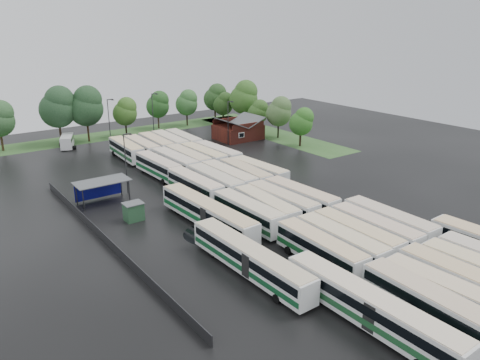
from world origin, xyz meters
TOP-DOWN VIEW (x-y plane):
  - ground at (0.00, 0.00)m, footprint 160.00×160.00m
  - brick_building at (24.00, 42.77)m, footprint 10.07×8.60m
  - wash_shed at (-17.20, 22.02)m, footprint 8.20×4.20m
  - utility_hut at (-16.20, 12.60)m, footprint 2.70×2.20m
  - grass_strip_north at (2.00, 64.80)m, footprint 80.00×10.00m
  - grass_strip_east at (34.00, 42.80)m, footprint 10.00×50.00m
  - west_fence at (-22.20, 8.00)m, footprint 0.10×50.00m
  - bus_r0c0 at (-4.25, -25.75)m, footprint 3.36×13.33m
  - bus_r0c1 at (-1.24, -25.67)m, footprint 3.19×12.71m
  - bus_r0c2 at (1.86, -25.70)m, footprint 2.92×13.20m
  - bus_r1c0 at (-4.23, -12.11)m, footprint 3.22×12.87m
  - bus_r1c1 at (-1.06, -12.31)m, footprint 3.07×12.88m
  - bus_r1c2 at (1.89, -12.18)m, footprint 2.99×12.77m
  - bus_r1c3 at (5.11, -12.39)m, footprint 2.99×12.85m
  - bus_r1c4 at (8.26, -12.16)m, footprint 3.05×13.19m
  - bus_r2c0 at (-4.36, 1.49)m, footprint 2.92×12.87m
  - bus_r2c1 at (-1.17, 1.50)m, footprint 3.29×12.64m
  - bus_r2c2 at (1.82, 1.50)m, footprint 2.94×12.92m
  - bus_r2c3 at (5.18, 1.29)m, footprint 3.35×13.27m
  - bus_r3c0 at (-4.55, 15.13)m, footprint 2.96×12.87m
  - bus_r3c1 at (-1.12, 14.68)m, footprint 2.85×13.05m
  - bus_r3c2 at (1.88, 15.10)m, footprint 2.82×13.01m
  - bus_r3c3 at (5.22, 14.90)m, footprint 3.31×12.77m
  - bus_r3c4 at (8.29, 14.93)m, footprint 3.28×12.61m
  - bus_r4c0 at (-4.51, 28.05)m, footprint 3.04×12.83m
  - bus_r4c1 at (-1.02, 28.35)m, footprint 2.99×13.05m
  - bus_r4c2 at (2.07, 28.72)m, footprint 2.86×13.06m
  - bus_r4c3 at (5.35, 28.61)m, footprint 2.97×13.02m
  - bus_r4c4 at (8.52, 28.43)m, footprint 3.12×12.81m
  - bus_r5c0 at (-4.49, 42.23)m, footprint 3.32×13.09m
  - bus_r5c1 at (-1.21, 41.92)m, footprint 3.07×12.84m
  - bus_r5c2 at (2.20, 42.28)m, footprint 3.30×12.97m
  - bus_r5c3 at (5.29, 42.07)m, footprint 3.28×13.16m
  - bus_r5c4 at (8.55, 41.86)m, footprint 3.36×12.96m
  - artic_bus_west_a at (-8.92, -22.98)m, footprint 2.77×19.21m
  - artic_bus_west_b at (-8.97, 4.51)m, footprint 3.41×19.48m
  - artic_bus_west_c at (-12.12, -9.09)m, footprint 2.90×18.79m
  - minibus at (-11.47, 58.58)m, footprint 4.57×6.78m
  - tree_north_1 at (-11.24, 63.06)m, footprint 8.01×8.01m
  - tree_north_2 at (-5.41, 61.47)m, footprint 7.86×7.86m
  - tree_north_3 at (3.73, 61.05)m, footprint 5.80×5.80m
  - tree_north_4 at (14.28, 64.62)m, footprint 5.93×5.93m
  - tree_north_5 at (22.07, 63.24)m, footprint 5.86×5.86m
  - tree_north_6 at (31.59, 63.85)m, footprint 6.33×6.33m
  - tree_east_0 at (31.59, 29.03)m, footprint 5.34×5.29m
  - tree_east_1 at (32.73, 38.05)m, footprint 6.06×6.06m
  - tree_east_2 at (32.03, 45.16)m, footprint 5.07×5.07m
  - tree_east_3 at (33.46, 53.00)m, footprint 7.46×7.46m
  - tree_east_4 at (30.97, 58.92)m, footprint 5.32×5.29m
  - lamp_post_ne at (19.02, 39.57)m, footprint 1.53×0.30m
  - lamp_post_nw at (-12.34, 23.31)m, footprint 1.53×0.30m
  - lamp_post_back_w at (-2.88, 54.44)m, footprint 1.62×0.32m
  - lamp_post_back_e at (8.60, 56.05)m, footprint 1.63×0.32m
  - puddle_0 at (-0.84, -19.84)m, footprint 4.95×4.95m
  - puddle_1 at (10.13, -20.49)m, footprint 3.99×3.99m
  - puddle_2 at (-9.95, 2.37)m, footprint 7.25×7.25m
  - puddle_3 at (3.48, -0.50)m, footprint 3.17×3.17m
  - puddle_4 at (15.87, -15.95)m, footprint 3.76×3.76m

SIDE VIEW (x-z plane):
  - ground at x=0.00m, z-range 0.00..0.00m
  - puddle_0 at x=-0.84m, z-range 0.00..0.01m
  - puddle_1 at x=10.13m, z-range 0.00..0.01m
  - puddle_2 at x=-9.95m, z-range 0.00..0.01m
  - puddle_3 at x=3.48m, z-range 0.00..0.01m
  - puddle_4 at x=15.87m, z-range 0.00..0.01m
  - grass_strip_north at x=2.00m, z-range 0.00..0.01m
  - grass_strip_east at x=34.00m, z-range 0.00..0.01m
  - west_fence at x=-22.20m, z-range 0.00..1.20m
  - utility_hut at x=-16.20m, z-range 0.01..2.63m
  - minibus at x=-11.47m, z-range 0.15..2.93m
  - brick_building at x=24.00m, z-range -0.83..4.56m
  - bus_r3c4 at x=8.29m, z-range 0.17..3.65m
  - bus_r2c1 at x=-1.17m, z-range 0.17..3.66m
  - artic_bus_west_c at x=-12.12m, z-range 0.19..3.67m
  - bus_r0c1 at x=-1.24m, z-range 0.18..3.69m
  - bus_r3c3 at x=5.22m, z-range 0.18..3.70m
  - bus_r1c2 at x=1.89m, z-range 0.18..3.71m
  - bus_r4c4 at x=8.52m, z-range 0.18..3.72m
  - bus_r1c0 at x=-4.23m, z-range 0.18..3.73m
  - bus_r4c0 at x=-4.51m, z-range 0.18..3.73m
  - bus_r5c1 at x=-1.21m, z-range 0.18..3.73m
  - bus_r1c3 at x=5.11m, z-range 0.18..3.74m
  - bus_r1c1 at x=-1.06m, z-range 0.18..3.74m
  - bus_r3c0 at x=-4.55m, z-range 0.18..3.75m
  - bus_r2c0 at x=-4.36m, z-range 0.18..3.75m
  - bus_r5c4 at x=8.55m, z-range 0.18..3.75m
  - bus_r5c2 at x=2.20m, z-range 0.18..3.76m
  - bus_r2c2 at x=1.82m, z-range 0.18..3.76m
  - artic_bus_west_a at x=-8.92m, z-range 0.19..3.76m
  - bus_r4c3 at x=5.35m, z-range 0.18..3.79m
  - bus_r5c0 at x=-4.49m, z-range 0.18..3.80m
  - bus_r3c2 at x=1.88m, z-range 0.18..3.80m
  - bus_r4c1 at x=-1.02m, z-range 0.18..3.80m
  - bus_r3c1 at x=-1.12m, z-range 0.18..3.81m
  - bus_r4c2 at x=2.07m, z-range 0.18..3.81m
  - artic_bus_west_b at x=-8.97m, z-range 0.20..3.80m
  - bus_r5c3 at x=5.29m, z-range 0.18..3.82m
  - bus_r1c4 at x=8.26m, z-range 0.18..3.84m
  - bus_r2c3 at x=5.18m, z-range 0.18..3.85m
  - bus_r0c2 at x=1.86m, z-range 0.18..3.85m
  - bus_r0c0 at x=-4.25m, z-range 0.18..3.87m
  - wash_shed at x=-17.20m, z-range 1.20..4.78m
  - tree_east_2 at x=32.03m, z-range 1.20..9.60m
  - tree_east_4 at x=30.97m, z-range 1.25..10.00m
  - tree_east_0 at x=31.59m, z-range 1.25..10.02m
  - lamp_post_ne at x=19.02m, z-range 0.80..10.72m
  - lamp_post_nw at x=-12.34m, z-range 0.80..10.77m
  - lamp_post_back_w at x=-2.88m, z-range 0.85..11.39m
  - lamp_post_back_e at x=8.60m, z-range 0.85..11.45m
  - tree_north_3 at x=3.73m, z-range 1.38..10.98m
  - tree_north_5 at x=22.07m, z-range 1.39..11.09m
  - tree_north_4 at x=14.28m, z-range 1.41..11.23m
  - tree_east_1 at x=32.73m, z-range 1.44..11.47m
  - tree_north_6 at x=31.59m, z-range 1.50..11.98m
  - tree_east_3 at x=33.46m, z-range 1.77..14.13m
  - tree_north_2 at x=-5.41m, z-range 1.87..14.90m
  - tree_north_1 at x=-11.24m, z-range 1.90..15.18m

